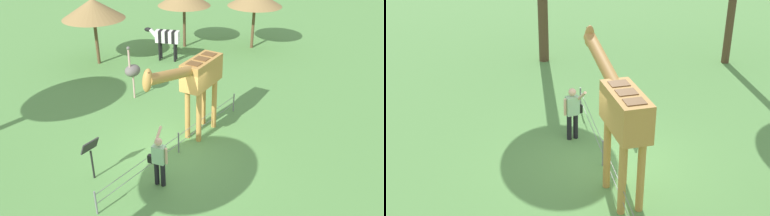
{
  "view_description": "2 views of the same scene",
  "coord_description": "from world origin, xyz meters",
  "views": [
    {
      "loc": [
        8.23,
        6.57,
        7.25
      ],
      "look_at": [
        0.4,
        0.9,
        2.08
      ],
      "focal_mm": 36.15,
      "sensor_mm": 36.0,
      "label": 1
    },
    {
      "loc": [
        -11.41,
        2.67,
        7.3
      ],
      "look_at": [
        -0.51,
        0.83,
        1.99
      ],
      "focal_mm": 48.37,
      "sensor_mm": 36.0,
      "label": 2
    }
  ],
  "objects": [
    {
      "name": "info_sign",
      "position": [
        2.52,
        -1.15,
        0.95
      ],
      "size": [
        0.56,
        0.21,
        1.32
      ],
      "color": "black",
      "rests_on": "ground_plane"
    },
    {
      "name": "visitor",
      "position": [
        1.6,
        0.62,
        0.9
      ],
      "size": [
        0.68,
        0.58,
        1.67
      ],
      "color": "black",
      "rests_on": "ground_plane"
    },
    {
      "name": "zebra",
      "position": [
        -6.29,
        -5.56,
        1.16
      ],
      "size": [
        1.01,
        1.77,
        1.66
      ],
      "color": "black",
      "rests_on": "ground_plane"
    },
    {
      "name": "shade_hut_near",
      "position": [
        -3.91,
        -8.04,
        2.76
      ],
      "size": [
        3.02,
        3.02,
        3.25
      ],
      "color": "brown",
      "rests_on": "ground_plane"
    },
    {
      "name": "giraffe",
      "position": [
        -1.14,
        -0.04,
        2.21
      ],
      "size": [
        4.01,
        0.86,
        3.46
      ],
      "color": "#BC8942",
      "rests_on": "ground_plane"
    },
    {
      "name": "ground_plane",
      "position": [
        0.0,
        0.0,
        0.0
      ],
      "size": [
        60.0,
        60.0,
        0.0
      ],
      "primitive_type": "plane",
      "color": "#568E47"
    },
    {
      "name": "wire_fence",
      "position": [
        0.0,
        0.08,
        0.4
      ],
      "size": [
        7.05,
        0.05,
        0.75
      ],
      "color": "slate",
      "rests_on": "ground_plane"
    },
    {
      "name": "ostrich",
      "position": [
        -2.16,
        -3.94,
        1.18
      ],
      "size": [
        0.7,
        0.56,
        2.25
      ],
      "color": "#CC9E93",
      "rests_on": "ground_plane"
    }
  ]
}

